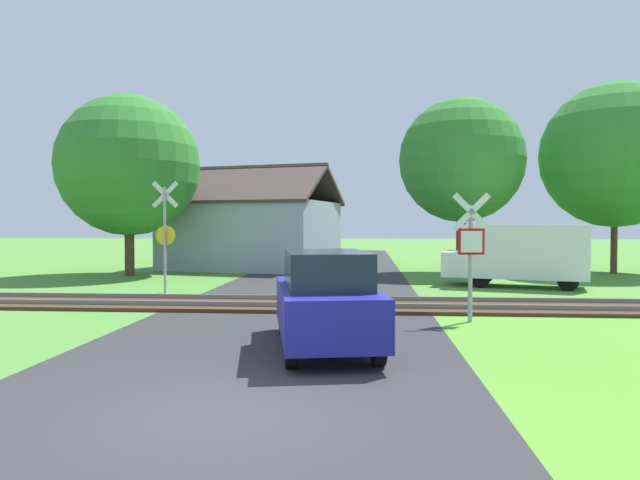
% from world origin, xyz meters
% --- Properties ---
extents(ground_plane, '(160.00, 160.00, 0.00)m').
position_xyz_m(ground_plane, '(0.00, 0.00, 0.00)').
color(ground_plane, '#4C8433').
extents(road_asphalt, '(6.96, 80.00, 0.01)m').
position_xyz_m(road_asphalt, '(0.00, 2.00, 0.00)').
color(road_asphalt, '#2D2D30').
rests_on(road_asphalt, ground).
extents(rail_track, '(60.00, 2.60, 0.22)m').
position_xyz_m(rail_track, '(0.00, 8.79, 0.06)').
color(rail_track, '#422D1E').
rests_on(rail_track, ground).
extents(stop_sign_near, '(0.88, 0.17, 2.98)m').
position_xyz_m(stop_sign_near, '(4.23, 6.64, 1.71)').
color(stop_sign_near, '#9E9EA5').
rests_on(stop_sign_near, ground).
extents(crossing_sign_far, '(0.88, 0.13, 3.66)m').
position_xyz_m(crossing_sign_far, '(-4.73, 11.53, 2.05)').
color(crossing_sign_far, '#9E9EA5').
rests_on(crossing_sign_far, ground).
extents(house, '(9.33, 8.17, 5.25)m').
position_xyz_m(house, '(-3.95, 22.09, 1.84)').
color(house, '#99A3B7').
rests_on(house, ground).
extents(tree_left, '(6.12, 6.12, 7.87)m').
position_xyz_m(tree_left, '(-8.50, 17.53, 4.80)').
color(tree_left, '#513823').
rests_on(tree_left, ground).
extents(tree_right, '(5.62, 5.62, 7.96)m').
position_xyz_m(tree_right, '(6.14, 19.65, 5.14)').
color(tree_right, '#513823').
rests_on(tree_right, ground).
extents(tree_far, '(6.58, 6.58, 8.68)m').
position_xyz_m(tree_far, '(13.11, 20.25, 5.39)').
color(tree_far, '#513823').
rests_on(tree_far, ground).
extents(mail_truck, '(5.23, 3.19, 2.24)m').
position_xyz_m(mail_truck, '(7.31, 14.29, 1.24)').
color(mail_truck, white).
rests_on(mail_truck, ground).
extents(parked_car, '(2.35, 4.23, 1.78)m').
position_xyz_m(parked_car, '(1.09, 3.61, 0.89)').
color(parked_car, navy).
rests_on(parked_car, ground).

